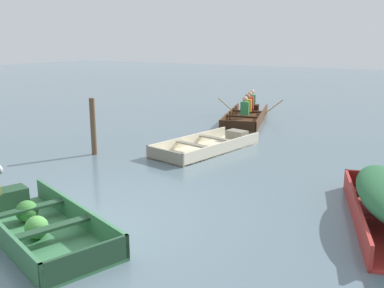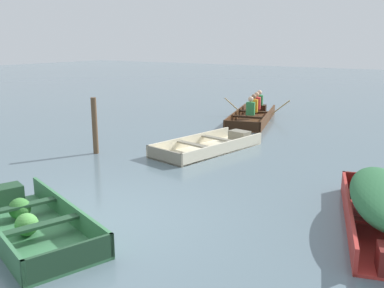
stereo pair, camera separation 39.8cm
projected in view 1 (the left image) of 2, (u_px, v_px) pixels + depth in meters
name	position (u px, v px, depth m)	size (l,w,h in m)	color
ground_plane	(102.00, 224.00, 6.50)	(80.00, 80.00, 0.00)	slate
dinghy_green_foreground	(36.00, 223.00, 6.21)	(3.13, 2.01, 0.37)	#387047
skiff_cream_mid_moored	(209.00, 146.00, 10.93)	(1.70, 3.20, 0.31)	beige
rowboat_dark_varnish_with_crew	(247.00, 114.00, 15.05)	(2.52, 3.93, 0.90)	#4C2D19
mooring_post	(93.00, 127.00, 10.33)	(0.13, 0.13, 1.39)	brown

